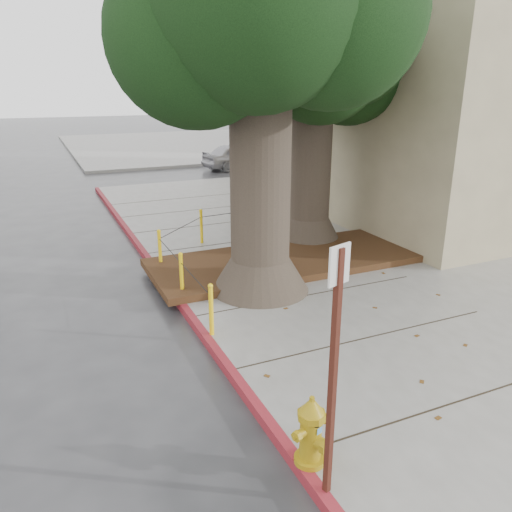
{
  "coord_description": "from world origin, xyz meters",
  "views": [
    {
      "loc": [
        -4.35,
        -6.14,
        4.23
      ],
      "look_at": [
        -0.63,
        2.16,
        1.1
      ],
      "focal_mm": 35.0,
      "sensor_mm": 36.0,
      "label": 1
    }
  ],
  "objects": [
    {
      "name": "fire_hydrant",
      "position": [
        -1.9,
        -2.17,
        0.57
      ],
      "size": [
        0.46,
        0.45,
        0.86
      ],
      "rotation": [
        0.0,
        0.0,
        0.33
      ],
      "color": "#B18E12",
      "rests_on": "sidewalk_main"
    },
    {
      "name": "building_side_white",
      "position": [
        16.0,
        26.0,
        4.5
      ],
      "size": [
        10.0,
        10.0,
        9.0
      ],
      "primitive_type": "cube",
      "color": "silver",
      "rests_on": "ground"
    },
    {
      "name": "bollard_ring",
      "position": [
        -0.87,
        4.38,
        0.66
      ],
      "size": [
        3.79,
        5.39,
        0.95
      ],
      "color": "yellow",
      "rests_on": "sidewalk_main"
    },
    {
      "name": "car_silver",
      "position": [
        5.73,
        18.52,
        0.68
      ],
      "size": [
        4.12,
        2.03,
        1.35
      ],
      "primitive_type": "imported",
      "rotation": [
        0.0,
        0.0,
        1.68
      ],
      "color": "#B5B4BA",
      "rests_on": "ground"
    },
    {
      "name": "car_red",
      "position": [
        7.6,
        19.09,
        0.62
      ],
      "size": [
        3.79,
        1.45,
        1.23
      ],
      "primitive_type": "imported",
      "rotation": [
        0.0,
        0.0,
        1.61
      ],
      "color": "maroon",
      "rests_on": "ground"
    },
    {
      "name": "curb_red",
      "position": [
        -2.0,
        2.5,
        0.07
      ],
      "size": [
        0.14,
        26.0,
        0.16
      ],
      "primitive_type": "cube",
      "color": "maroon",
      "rests_on": "ground"
    },
    {
      "name": "building_side_grey",
      "position": [
        22.0,
        32.0,
        6.0
      ],
      "size": [
        12.0,
        14.0,
        12.0
      ],
      "primitive_type": "cube",
      "color": "slate",
      "rests_on": "ground"
    },
    {
      "name": "sidewalk_main",
      "position": [
        6.0,
        2.5,
        0.07
      ],
      "size": [
        16.0,
        26.0,
        0.15
      ],
      "primitive_type": "cube",
      "color": "slate",
      "rests_on": "ground"
    },
    {
      "name": "building_corner",
      "position": [
        10.0,
        8.5,
        5.0
      ],
      "size": [
        12.0,
        13.0,
        10.0
      ],
      "primitive_type": "cube",
      "color": "tan",
      "rests_on": "ground"
    },
    {
      "name": "ground",
      "position": [
        0.0,
        0.0,
        0.0
      ],
      "size": [
        140.0,
        140.0,
        0.0
      ],
      "primitive_type": "plane",
      "color": "#28282B",
      "rests_on": "ground"
    },
    {
      "name": "tree_near",
      "position": [
        0.03,
        2.82,
        5.39
      ],
      "size": [
        4.5,
        3.8,
        7.68
      ],
      "color": "#4C3F33",
      "rests_on": "sidewalk_main"
    },
    {
      "name": "sidewalk_far",
      "position": [
        6.0,
        30.0,
        0.07
      ],
      "size": [
        16.0,
        20.0,
        0.15
      ],
      "primitive_type": "cube",
      "color": "slate",
      "rests_on": "ground"
    },
    {
      "name": "tree_far",
      "position": [
        2.64,
        5.32,
        5.02
      ],
      "size": [
        4.5,
        3.8,
        7.17
      ],
      "color": "#4C3F33",
      "rests_on": "sidewalk_main"
    },
    {
      "name": "signpost",
      "position": [
        -1.95,
        -2.61,
        1.7
      ],
      "size": [
        0.27,
        0.1,
        2.74
      ],
      "rotation": [
        0.0,
        0.0,
        0.3
      ],
      "color": "#471911",
      "rests_on": "sidewalk_main"
    },
    {
      "name": "planter_bed",
      "position": [
        0.9,
        3.9,
        0.23
      ],
      "size": [
        6.4,
        2.6,
        0.16
      ],
      "primitive_type": "cube",
      "color": "black",
      "rests_on": "sidewalk_main"
    }
  ]
}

